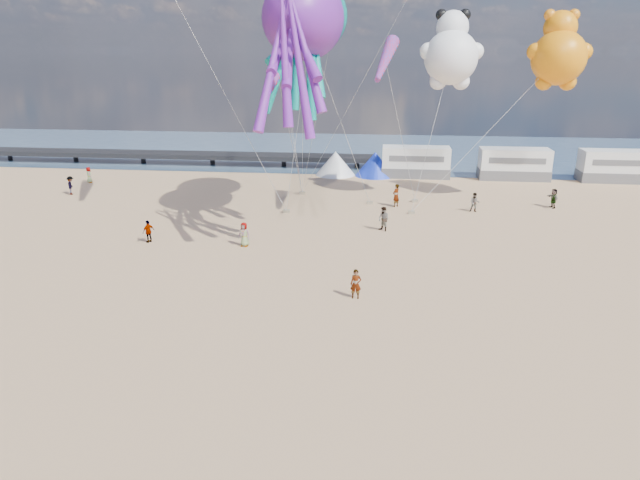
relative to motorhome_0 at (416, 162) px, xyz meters
The scene contains 28 objects.
ground 40.48m from the motorhome_0, 98.53° to the right, with size 120.00×120.00×0.00m, color tan.
water 16.22m from the motorhome_0, 111.80° to the left, with size 120.00×120.00×0.00m, color #3A536E.
pier 34.24m from the motorhome_0, behind, with size 60.00×3.00×0.50m, color black.
motorhome_0 is the anchor object (origin of this frame).
motorhome_1 9.50m from the motorhome_0, ahead, with size 6.60×2.50×3.00m, color silver.
motorhome_2 19.00m from the motorhome_0, ahead, with size 6.60×2.50×3.00m, color silver.
tent_white 8.01m from the motorhome_0, behind, with size 4.00×4.00×2.40m, color white.
tent_blue 4.01m from the motorhome_0, behind, with size 4.00×4.00×2.40m, color #1933CC.
standing_person 30.55m from the motorhome_0, 98.12° to the right, with size 0.56×0.37×1.55m, color tan.
beachgoer_0 25.76m from the motorhome_0, 117.44° to the right, with size 0.58×0.38×1.58m, color #7F6659.
beachgoer_1 13.42m from the motorhome_0, 72.60° to the right, with size 0.74×0.48×1.52m, color #7F6659.
beachgoer_2 32.16m from the motorhome_0, 160.13° to the right, with size 0.79×0.61×1.62m, color #7F6659.
beachgoer_3 29.25m from the motorhome_0, 128.67° to the right, with size 0.97×0.56×1.50m, color #7F6659.
beachgoer_4 15.04m from the motorhome_0, 45.90° to the right, with size 0.91×0.38×1.56m, color #7F6659.
beachgoer_5 12.09m from the motorhome_0, 99.83° to the right, with size 1.73×0.55×1.87m, color #7F6659.
beachgoer_6 31.68m from the motorhome_0, 168.72° to the right, with size 0.54×0.36×1.49m, color #7F6659.
beachgoer_7 18.81m from the motorhome_0, 99.19° to the right, with size 0.84×0.55×1.72m, color #7F6659.
sandbag_a 18.08m from the motorhome_0, 125.84° to the right, with size 0.50×0.35×0.22m, color gray.
sandbag_b 12.09m from the motorhome_0, 110.30° to the right, with size 0.50×0.35×0.22m, color gray.
sandbag_c 13.99m from the motorhome_0, 93.58° to the right, with size 0.50×0.35×0.22m, color gray.
sandbag_d 10.29m from the motorhome_0, 92.56° to the right, with size 0.50×0.35×0.22m, color gray.
sandbag_e 13.33m from the motorhome_0, 140.09° to the right, with size 0.50×0.35×0.22m, color gray.
kite_octopus_teal 20.64m from the motorhome_0, 121.83° to the right, with size 4.31×10.05×11.48m, color #08867C, non-canonical shape.
kite_octopus_purple 23.55m from the motorhome_0, 115.43° to the right, with size 4.44×10.35×11.83m, color #6F219B, non-canonical shape.
kite_panda 14.47m from the motorhome_0, 80.67° to the right, with size 4.97×4.67×7.01m, color white, non-canonical shape.
kite_teddy_orange 17.35m from the motorhome_0, 47.57° to the right, with size 4.88×4.59×6.88m, color orange, non-canonical shape.
windsock_mid 19.34m from the motorhome_0, 101.37° to the right, with size 1.00×5.70×5.70m, color red, non-canonical shape.
windsock_right 24.35m from the motorhome_0, 116.15° to the right, with size 0.90×5.68×5.68m, color red, non-canonical shape.
Camera 1 is at (2.89, -16.85, 11.94)m, focal length 32.00 mm.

